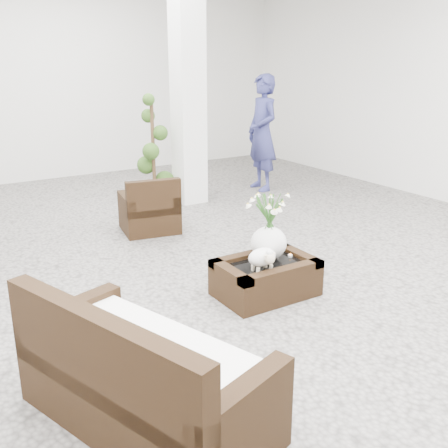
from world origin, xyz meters
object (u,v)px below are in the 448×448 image
topiary (153,150)px  loveseat (146,360)px  armchair (149,203)px  coffee_table (266,279)px

topiary → loveseat: bearing=-115.5°
armchair → topiary: size_ratio=0.45×
coffee_table → topiary: size_ratio=0.56×
coffee_table → armchair: 2.35m
coffee_table → loveseat: size_ratio=0.56×
coffee_table → armchair: (-0.12, 2.34, 0.20)m
topiary → coffee_table: bearing=-98.3°
coffee_table → armchair: armchair is taller
loveseat → topiary: bearing=-44.1°
armchair → loveseat: size_ratio=0.45×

